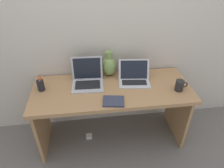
{
  "coord_description": "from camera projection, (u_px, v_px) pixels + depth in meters",
  "views": [
    {
      "loc": [
        -0.21,
        -1.65,
        1.91
      ],
      "look_at": [
        0.0,
        0.0,
        0.77
      ],
      "focal_mm": 32.61,
      "sensor_mm": 36.0,
      "label": 1
    }
  ],
  "objects": [
    {
      "name": "ground_plane",
      "position": [
        112.0,
        136.0,
        2.45
      ],
      "size": [
        6.0,
        6.0,
        0.0
      ],
      "primitive_type": "plane",
      "color": "slate"
    },
    {
      "name": "back_wall",
      "position": [
        108.0,
        29.0,
        2.07
      ],
      "size": [
        4.4,
        0.04,
        2.4
      ],
      "primitive_type": "cube",
      "color": "beige",
      "rests_on": "ground"
    },
    {
      "name": "desk",
      "position": [
        112.0,
        99.0,
        2.13
      ],
      "size": [
        1.6,
        0.64,
        0.72
      ],
      "color": "#AD7F51",
      "rests_on": "ground"
    },
    {
      "name": "laptop_left",
      "position": [
        87.0,
        77.0,
        2.08
      ],
      "size": [
        0.33,
        0.28,
        0.27
      ],
      "color": "#B2B2B7",
      "rests_on": "desk"
    },
    {
      "name": "laptop_right",
      "position": [
        134.0,
        76.0,
        2.12
      ],
      "size": [
        0.34,
        0.27,
        0.22
      ],
      "color": "silver",
      "rests_on": "desk"
    },
    {
      "name": "green_vase",
      "position": [
        109.0,
        65.0,
        2.19
      ],
      "size": [
        0.16,
        0.16,
        0.28
      ],
      "color": "#75934C",
      "rests_on": "desk"
    },
    {
      "name": "notebook_stack",
      "position": [
        114.0,
        101.0,
        1.86
      ],
      "size": [
        0.22,
        0.18,
        0.02
      ],
      "primitive_type": "cube",
      "rotation": [
        0.0,
        0.0,
        -0.16
      ],
      "color": "#33384C",
      "rests_on": "desk"
    },
    {
      "name": "coffee_mug",
      "position": [
        180.0,
        85.0,
        1.99
      ],
      "size": [
        0.13,
        0.08,
        0.11
      ],
      "color": "black",
      "rests_on": "desk"
    },
    {
      "name": "pen_cup",
      "position": [
        41.0,
        85.0,
        1.99
      ],
      "size": [
        0.07,
        0.07,
        0.18
      ],
      "color": "black",
      "rests_on": "desk"
    },
    {
      "name": "power_brick",
      "position": [
        89.0,
        136.0,
        2.44
      ],
      "size": [
        0.07,
        0.07,
        0.03
      ],
      "primitive_type": "cube",
      "color": "white",
      "rests_on": "ground"
    }
  ]
}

